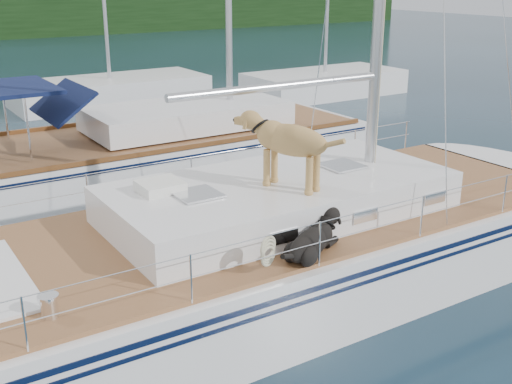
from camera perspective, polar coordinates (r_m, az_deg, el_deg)
ground at (r=9.95m, az=-1.83°, el=-9.57°), size 120.00×120.00×0.00m
main_sailboat at (r=9.68m, az=-1.36°, el=-5.89°), size 12.00×3.86×14.01m
neighbor_sailboat at (r=15.56m, az=-9.60°, el=3.30°), size 11.00×3.50×13.30m
bg_boat_center at (r=25.37m, az=-12.80°, el=8.71°), size 7.20×3.00×11.65m
bg_boat_east at (r=26.65m, az=6.12°, el=9.56°), size 6.40×3.00×11.65m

